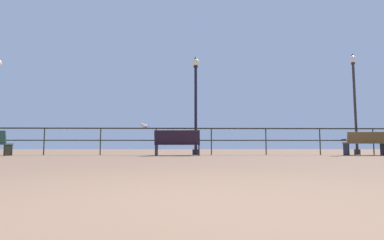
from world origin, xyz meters
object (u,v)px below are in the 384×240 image
(lamppost_center, at_px, (196,100))
(lamppost_right, at_px, (355,95))
(seagull_on_rail, at_px, (144,126))
(bench_near_left, at_px, (177,142))
(bench_near_right, at_px, (366,142))

(lamppost_center, bearing_deg, lamppost_right, -0.00)
(lamppost_center, relative_size, seagull_on_rail, 10.66)
(bench_near_left, relative_size, seagull_on_rail, 4.53)
(bench_near_left, relative_size, lamppost_center, 0.43)
(bench_near_right, bearing_deg, seagull_on_rail, 175.71)
(bench_near_left, relative_size, lamppost_right, 0.41)
(seagull_on_rail, bearing_deg, lamppost_right, 1.66)
(lamppost_right, bearing_deg, bench_near_left, -172.97)
(seagull_on_rail, bearing_deg, bench_near_left, -26.21)
(bench_near_left, distance_m, seagull_on_rail, 1.63)
(bench_near_left, xyz_separation_m, lamppost_right, (7.38, 0.91, 1.97))
(lamppost_right, xyz_separation_m, seagull_on_rail, (-8.71, -0.25, -1.31))
(bench_near_right, distance_m, seagull_on_rail, 8.57)
(bench_near_right, xyz_separation_m, lamppost_right, (0.18, 0.89, 1.97))
(bench_near_left, xyz_separation_m, seagull_on_rail, (-1.33, 0.66, 0.66))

